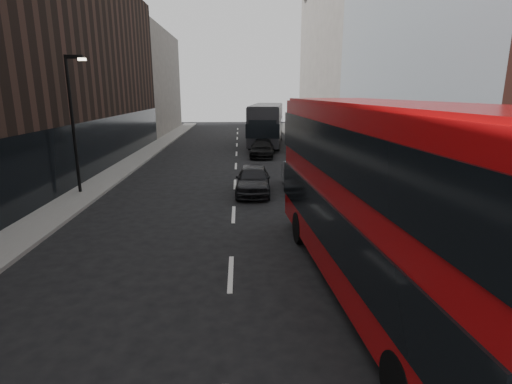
{
  "coord_description": "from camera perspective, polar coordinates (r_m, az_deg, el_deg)",
  "views": [
    {
      "loc": [
        0.32,
        -3.18,
        5.39
      ],
      "look_at": [
        0.78,
        8.23,
        2.5
      ],
      "focal_mm": 28.0,
      "sensor_mm": 36.0,
      "label": 1
    }
  ],
  "objects": [
    {
      "name": "red_bus",
      "position": [
        10.71,
        18.04,
        -0.2
      ],
      "size": [
        3.84,
        12.89,
        5.14
      ],
      "rotation": [
        0.0,
        0.0,
        0.07
      ],
      "color": "#9D090B",
      "rests_on": "ground"
    },
    {
      "name": "car_c",
      "position": [
        34.01,
        0.9,
        6.27
      ],
      "size": [
        2.42,
        4.99,
        1.4
      ],
      "primitive_type": "imported",
      "rotation": [
        0.0,
        0.0,
        -0.1
      ],
      "color": "black",
      "rests_on": "ground"
    },
    {
      "name": "sidewalk_left",
      "position": [
        29.85,
        -18.48,
        3.21
      ],
      "size": [
        2.0,
        80.0,
        0.15
      ],
      "primitive_type": "cube",
      "color": "slate",
      "rests_on": "ground"
    },
    {
      "name": "car_b",
      "position": [
        22.62,
        6.01,
        2.24
      ],
      "size": [
        1.6,
        4.44,
        1.46
      ],
      "primitive_type": "imported",
      "rotation": [
        0.0,
        0.0,
        -0.01
      ],
      "color": "gray",
      "rests_on": "ground"
    },
    {
      "name": "street_lamp",
      "position": [
        22.86,
        -24.63,
        9.91
      ],
      "size": [
        1.06,
        0.22,
        7.0
      ],
      "color": "black",
      "rests_on": "sidewalk_left"
    },
    {
      "name": "car_a",
      "position": [
        21.58,
        -0.4,
        1.84
      ],
      "size": [
        2.03,
        4.59,
        1.54
      ],
      "primitive_type": "imported",
      "rotation": [
        0.0,
        0.0,
        -0.05
      ],
      "color": "black",
      "rests_on": "ground"
    },
    {
      "name": "building_left_far",
      "position": [
        56.44,
        -14.9,
        14.87
      ],
      "size": [
        5.0,
        20.0,
        13.0
      ],
      "primitive_type": "cube",
      "color": "#645E58",
      "rests_on": "ground"
    },
    {
      "name": "grey_bus",
      "position": [
        41.32,
        1.55,
        9.76
      ],
      "size": [
        4.54,
        12.94,
        4.1
      ],
      "rotation": [
        0.0,
        0.0,
        -0.13
      ],
      "color": "black",
      "rests_on": "ground"
    },
    {
      "name": "building_left_mid",
      "position": [
        35.26,
        -22.79,
        15.76
      ],
      "size": [
        5.0,
        24.0,
        14.0
      ],
      "primitive_type": "cube",
      "color": "black",
      "rests_on": "ground"
    },
    {
      "name": "building_modern_block",
      "position": [
        27.0,
        24.09,
        22.67
      ],
      "size": [
        5.03,
        22.0,
        20.0
      ],
      "color": "#979BA1",
      "rests_on": "ground"
    },
    {
      "name": "building_victorian",
      "position": [
        48.64,
        11.47,
        18.97
      ],
      "size": [
        6.5,
        24.0,
        21.0
      ],
      "color": "#645E58",
      "rests_on": "ground"
    },
    {
      "name": "sidewalk_right",
      "position": [
        29.56,
        11.81,
        3.54
      ],
      "size": [
        3.0,
        80.0,
        0.15
      ],
      "primitive_type": "cube",
      "color": "slate",
      "rests_on": "ground"
    }
  ]
}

